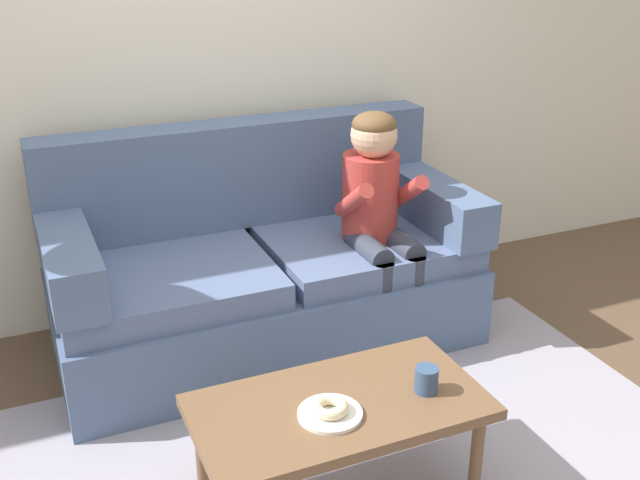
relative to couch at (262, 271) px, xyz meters
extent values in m
plane|color=brown|center=(-0.09, -0.85, -0.36)|extent=(10.00, 10.00, 0.00)
cube|color=silver|center=(-0.09, 0.55, 1.04)|extent=(8.00, 0.10, 2.80)
cube|color=slate|center=(0.00, -0.05, -0.17)|extent=(1.91, 0.90, 0.38)
cube|color=slate|center=(-0.48, -0.10, 0.08)|extent=(0.92, 0.74, 0.12)
cube|color=slate|center=(0.48, -0.10, 0.08)|extent=(0.92, 0.74, 0.12)
cube|color=slate|center=(0.00, 0.30, 0.39)|extent=(1.91, 0.20, 0.50)
cube|color=slate|center=(-0.86, -0.05, 0.25)|extent=(0.20, 0.90, 0.22)
cube|color=slate|center=(0.86, -0.05, 0.25)|extent=(0.20, 0.90, 0.22)
cube|color=brown|center=(-0.14, -1.17, 0.04)|extent=(0.97, 0.51, 0.04)
cylinder|color=brown|center=(0.28, -1.37, -0.17)|extent=(0.04, 0.04, 0.38)
cylinder|color=brown|center=(-0.57, -0.98, -0.17)|extent=(0.04, 0.04, 0.38)
cylinder|color=brown|center=(0.28, -0.98, -0.17)|extent=(0.04, 0.04, 0.38)
cylinder|color=#AD3833|center=(0.49, -0.13, 0.34)|extent=(0.26, 0.26, 0.40)
sphere|color=#DBAD89|center=(0.49, -0.15, 0.64)|extent=(0.21, 0.21, 0.21)
ellipsoid|color=brown|center=(0.49, -0.15, 0.69)|extent=(0.20, 0.20, 0.12)
cylinder|color=#333847|center=(0.41, -0.28, 0.15)|extent=(0.11, 0.30, 0.11)
cylinder|color=#333847|center=(0.41, -0.43, -0.08)|extent=(0.09, 0.09, 0.44)
cube|color=black|center=(0.41, -0.48, -0.33)|extent=(0.10, 0.20, 0.06)
cylinder|color=#AD3833|center=(0.36, -0.24, 0.38)|extent=(0.07, 0.29, 0.23)
cylinder|color=#333847|center=(0.57, -0.28, 0.15)|extent=(0.11, 0.30, 0.11)
cylinder|color=#333847|center=(0.57, -0.43, -0.08)|extent=(0.09, 0.09, 0.44)
cube|color=black|center=(0.57, -0.48, -0.33)|extent=(0.10, 0.20, 0.06)
cylinder|color=#AD3833|center=(0.63, -0.24, 0.38)|extent=(0.07, 0.29, 0.23)
cylinder|color=white|center=(-0.20, -1.23, 0.07)|extent=(0.21, 0.21, 0.01)
torus|color=beige|center=(-0.20, -1.23, 0.09)|extent=(0.17, 0.17, 0.04)
cylinder|color=#334C72|center=(0.15, -1.23, 0.10)|extent=(0.08, 0.08, 0.09)
cube|color=gold|center=(-0.35, -0.78, -0.33)|extent=(0.16, 0.09, 0.05)
cylinder|color=gold|center=(-0.44, -0.78, -0.33)|extent=(0.06, 0.06, 0.05)
cylinder|color=gold|center=(-0.27, -0.78, -0.33)|extent=(0.06, 0.06, 0.05)
camera|label=1|loc=(-1.03, -3.06, 1.52)|focal=42.56mm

